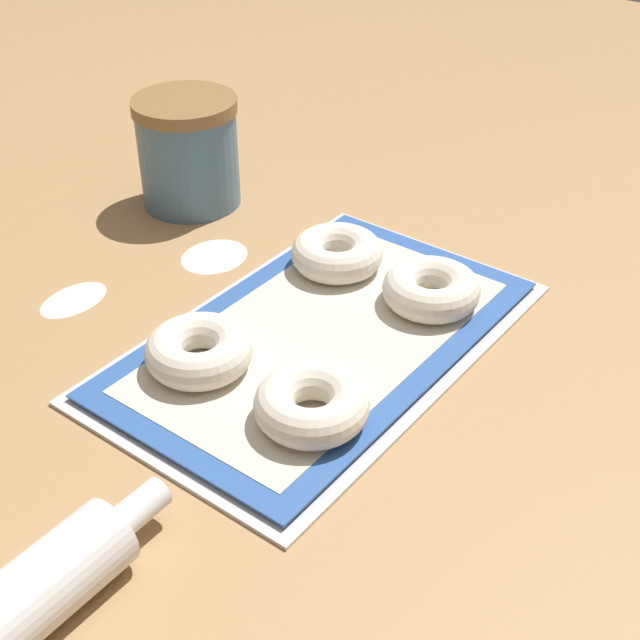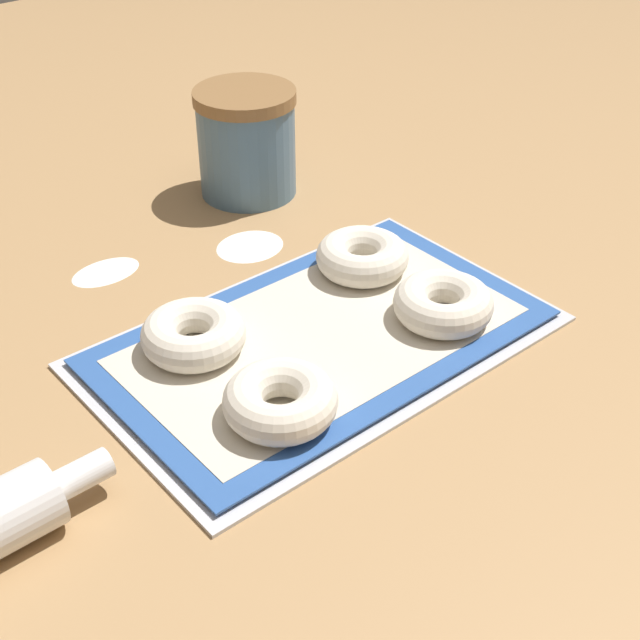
% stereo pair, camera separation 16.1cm
% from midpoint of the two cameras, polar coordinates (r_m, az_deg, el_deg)
% --- Properties ---
extents(ground_plane, '(2.80, 2.80, 0.00)m').
position_cam_midpoint_polar(ground_plane, '(0.90, 5.96, -2.34)').
color(ground_plane, '#A87F51').
extents(baking_tray, '(0.47, 0.29, 0.01)m').
position_cam_midpoint_polar(baking_tray, '(0.91, 5.05, -1.65)').
color(baking_tray, silver).
rests_on(baking_tray, ground_plane).
extents(baking_mat, '(0.44, 0.26, 0.00)m').
position_cam_midpoint_polar(baking_mat, '(0.91, 5.07, -1.37)').
color(baking_mat, '#2D569E').
rests_on(baking_mat, baking_tray).
extents(bagel_front_left, '(0.10, 0.10, 0.04)m').
position_cam_midpoint_polar(bagel_front_left, '(0.79, 3.23, -5.58)').
color(bagel_front_left, silver).
rests_on(bagel_front_left, baking_mat).
extents(bagel_front_right, '(0.10, 0.10, 0.04)m').
position_cam_midpoint_polar(bagel_front_right, '(0.94, 12.79, 0.74)').
color(bagel_front_right, silver).
rests_on(bagel_front_right, baking_mat).
extents(bagel_back_left, '(0.10, 0.10, 0.04)m').
position_cam_midpoint_polar(bagel_back_left, '(0.87, -2.95, -1.26)').
color(bagel_back_left, silver).
rests_on(bagel_back_left, baking_mat).
extents(bagel_back_right, '(0.10, 0.10, 0.04)m').
position_cam_midpoint_polar(bagel_back_right, '(1.00, 7.32, 3.81)').
color(bagel_back_right, silver).
rests_on(bagel_back_right, baking_mat).
extents(flour_canister, '(0.13, 0.13, 0.14)m').
position_cam_midpoint_polar(flour_canister, '(1.17, -0.76, 11.13)').
color(flour_canister, slate).
rests_on(flour_canister, ground_plane).
extents(flour_patch_near, '(0.08, 0.05, 0.00)m').
position_cam_midpoint_polar(flour_patch_near, '(1.03, -9.34, 2.84)').
color(flour_patch_near, white).
rests_on(flour_patch_near, ground_plane).
extents(flour_patch_far, '(0.08, 0.07, 0.00)m').
position_cam_midpoint_polar(flour_patch_far, '(1.07, -0.26, 4.55)').
color(flour_patch_far, white).
rests_on(flour_patch_far, ground_plane).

